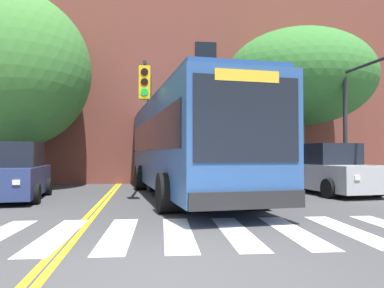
% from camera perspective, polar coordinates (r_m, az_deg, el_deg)
% --- Properties ---
extents(ground_plane, '(120.00, 120.00, 0.00)m').
position_cam_1_polar(ground_plane, '(4.94, -4.38, -18.99)').
color(ground_plane, '#424244').
extents(crosswalk, '(13.86, 3.67, 0.01)m').
position_cam_1_polar(crosswalk, '(7.22, -11.13, -13.31)').
color(crosswalk, white).
rests_on(crosswalk, ground).
extents(lane_line_yellow_inner, '(0.12, 36.00, 0.01)m').
position_cam_1_polar(lane_line_yellow_inner, '(21.15, -10.88, -5.53)').
color(lane_line_yellow_inner, gold).
rests_on(lane_line_yellow_inner, ground).
extents(lane_line_yellow_outer, '(0.12, 36.00, 0.01)m').
position_cam_1_polar(lane_line_yellow_outer, '(21.14, -10.45, -5.53)').
color(lane_line_yellow_outer, gold).
rests_on(lane_line_yellow_outer, ground).
extents(city_bus, '(3.87, 11.99, 3.46)m').
position_cam_1_polar(city_bus, '(13.22, -1.12, 0.18)').
color(city_bus, '#2D5699').
rests_on(city_bus, ground).
extents(car_navy_near_lane, '(2.38, 4.23, 1.86)m').
position_cam_1_polar(car_navy_near_lane, '(13.43, -25.65, -4.07)').
color(car_navy_near_lane, navy).
rests_on(car_navy_near_lane, ground).
extents(car_silver_far_lane, '(2.57, 4.96, 1.87)m').
position_cam_1_polar(car_silver_far_lane, '(15.11, 19.83, -3.85)').
color(car_silver_far_lane, '#B7BABF').
rests_on(car_silver_far_lane, ground).
extents(traffic_light_near_corner, '(0.44, 3.11, 4.98)m').
position_cam_1_polar(traffic_light_near_corner, '(14.55, 25.07, 6.04)').
color(traffic_light_near_corner, '#28282D').
rests_on(traffic_light_near_corner, ground).
extents(traffic_light_overhead, '(0.43, 3.80, 4.59)m').
position_cam_1_polar(traffic_light_overhead, '(13.33, -6.82, 5.61)').
color(traffic_light_overhead, '#28282D').
rests_on(traffic_light_overhead, ground).
extents(street_tree_curbside_large, '(8.57, 8.44, 7.24)m').
position_cam_1_polar(street_tree_curbside_large, '(18.44, 16.04, 9.57)').
color(street_tree_curbside_large, brown).
rests_on(street_tree_curbside_large, ground).
extents(street_tree_curbside_small, '(8.96, 8.89, 8.31)m').
position_cam_1_polar(street_tree_curbside_small, '(17.63, -25.79, 10.10)').
color(street_tree_curbside_small, brown).
rests_on(street_tree_curbside_small, ground).
extents(building_facade, '(40.23, 7.77, 12.39)m').
position_cam_1_polar(building_facade, '(23.33, -12.79, 10.16)').
color(building_facade, brown).
rests_on(building_facade, ground).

